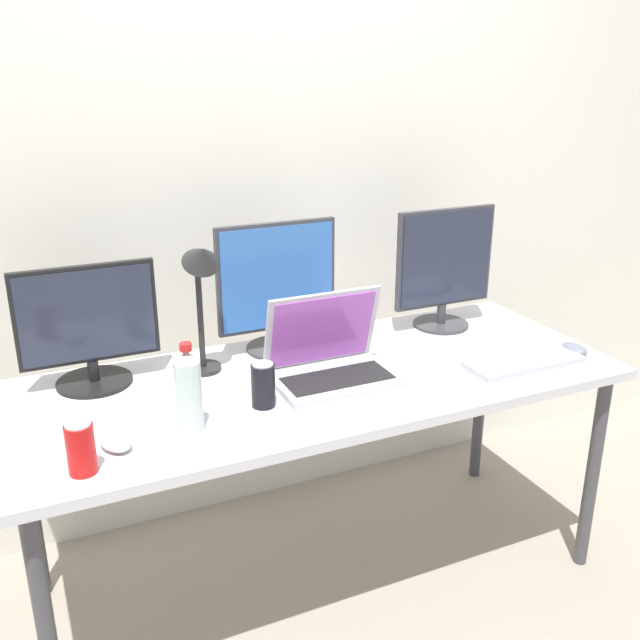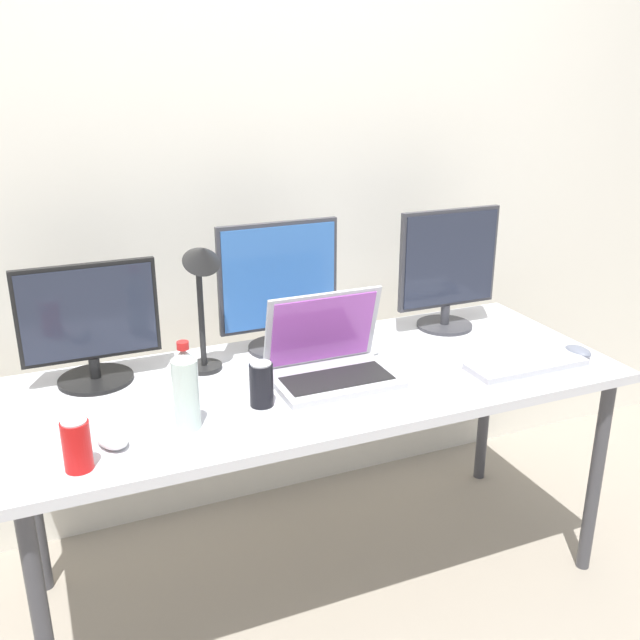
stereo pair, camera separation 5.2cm
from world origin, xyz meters
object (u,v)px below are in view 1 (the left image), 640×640
Objects in this scene: monitor_left at (88,327)px; soda_can_by_laptop at (81,448)px; desk_lamp at (202,283)px; work_desk at (320,394)px; mouse_by_laptop at (115,442)px; keyboard_main at (524,362)px; monitor_center at (277,287)px; water_bottle at (189,391)px; laptop_silver at (330,360)px; soda_can_near_keyboard at (263,385)px; monitor_right at (445,267)px; mouse_by_keyboard at (574,349)px.

monitor_left is 3.14× the size of soda_can_by_laptop.
monitor_left is 0.91× the size of desk_lamp.
mouse_by_laptop reaches higher than work_desk.
mouse_by_laptop is at bearing 179.68° from keyboard_main.
water_bottle is at bearing -134.51° from monitor_center.
monitor_center reaches higher than water_bottle.
desk_lamp is (-0.31, 0.14, 0.35)m from work_desk.
monitor_left is at bearing 79.18° from soda_can_by_laptop.
mouse_by_laptop is 0.25× the size of desk_lamp.
laptop_silver is (0.65, -0.25, -0.12)m from monitor_left.
soda_can_near_keyboard is at bearing -117.11° from monitor_center.
laptop_silver is 0.26m from soda_can_near_keyboard.
laptop_silver is at bearing -27.24° from desk_lamp.
monitor_center is 1.12× the size of keyboard_main.
laptop_silver is (0.02, -0.02, 0.12)m from work_desk.
laptop_silver is at bearing -5.23° from mouse_by_laptop.
desk_lamp is at bearing -14.22° from monitor_left.
desk_lamp is (-0.88, -0.07, 0.07)m from monitor_right.
keyboard_main is 3.01× the size of soda_can_by_laptop.
monitor_right is at bearing 20.26° from water_bottle.
monitor_right is 0.46m from keyboard_main.
water_bottle is 0.23m from soda_can_near_keyboard.
monitor_left is at bearing 161.10° from mouse_by_keyboard.
soda_can_by_laptop is (-0.09, -0.48, -0.12)m from monitor_left.
mouse_by_keyboard is (0.80, -0.16, -0.04)m from laptop_silver.
monitor_right is at bearing 20.06° from soda_can_by_laptop.
desk_lamp is (-0.27, -0.10, 0.08)m from monitor_center.
monitor_right reaches higher than soda_can_near_keyboard.
work_desk is 0.67m from monitor_right.
mouse_by_keyboard is at bearing 2.89° from soda_can_by_laptop.
laptop_silver reaches higher than work_desk.
mouse_by_laptop is at bearing -166.71° from laptop_silver.
soda_can_near_keyboard is (0.41, 0.07, 0.04)m from mouse_by_laptop.
soda_can_near_keyboard reaches higher than keyboard_main.
mouse_by_laptop is (-0.63, -0.18, 0.08)m from work_desk.
soda_can_near_keyboard is 0.36m from desk_lamp.
monitor_left is at bearing 179.40° from monitor_right.
soda_can_by_laptop is (-0.72, -0.26, 0.12)m from work_desk.
mouse_by_laptop is at bearing -174.68° from water_bottle.
mouse_by_laptop is 0.13m from soda_can_by_laptop.
monitor_left is at bearing 158.88° from laptop_silver.
keyboard_main is at bearing -17.20° from work_desk.
monitor_right is 1.12× the size of keyboard_main.
soda_can_by_laptop is at bearing -143.35° from monitor_center.
monitor_right is (0.61, -0.03, 0.00)m from monitor_center.
monitor_left is 0.70m from laptop_silver.
keyboard_main is 1.58× the size of water_bottle.
desk_lamp is at bearing 44.53° from soda_can_by_laptop.
monitor_left reaches higher than soda_can_by_laptop.
desk_lamp is (-0.92, 0.33, 0.28)m from keyboard_main.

